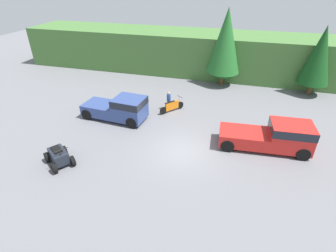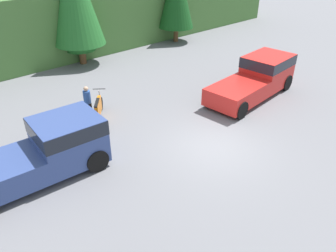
# 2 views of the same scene
# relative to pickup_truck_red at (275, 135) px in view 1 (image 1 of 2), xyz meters

# --- Properties ---
(ground_plane) EXTENTS (80.00, 80.00, 0.00)m
(ground_plane) POSITION_rel_pickup_truck_red_xyz_m (-5.61, -1.90, -1.01)
(ground_plane) COLOR slate
(hillside_backdrop) EXTENTS (44.00, 6.00, 4.37)m
(hillside_backdrop) POSITION_rel_pickup_truck_red_xyz_m (-5.61, 14.10, 1.17)
(hillside_backdrop) COLOR #477538
(hillside_backdrop) RESTS_ON ground_plane
(tree_left) EXTENTS (3.27, 3.27, 7.43)m
(tree_left) POSITION_rel_pickup_truck_red_xyz_m (-4.39, 10.70, 3.36)
(tree_left) COLOR brown
(tree_left) RESTS_ON ground_plane
(tree_mid_left) EXTENTS (1.98, 1.98, 4.50)m
(tree_mid_left) POSITION_rel_pickup_truck_red_xyz_m (-4.26, 11.06, 1.64)
(tree_mid_left) COLOR brown
(tree_mid_left) RESTS_ON ground_plane
(tree_mid_right) EXTENTS (2.76, 2.76, 6.27)m
(tree_mid_right) POSITION_rel_pickup_truck_red_xyz_m (3.91, 10.41, 2.67)
(tree_mid_right) COLOR brown
(tree_mid_right) RESTS_ON ground_plane
(pickup_truck_red) EXTENTS (5.82, 2.48, 1.93)m
(pickup_truck_red) POSITION_rel_pickup_truck_red_xyz_m (0.00, 0.00, 0.00)
(pickup_truck_red) COLOR red
(pickup_truck_red) RESTS_ON ground_plane
(pickup_truck_second) EXTENTS (5.15, 2.46, 1.93)m
(pickup_truck_second) POSITION_rel_pickup_truck_red_xyz_m (-11.23, 0.99, -0.00)
(pickup_truck_second) COLOR #334784
(pickup_truck_second) RESTS_ON ground_plane
(dirt_bike) EXTENTS (1.56, 1.91, 1.14)m
(dirt_bike) POSITION_rel_pickup_truck_red_xyz_m (-7.72, 3.38, -0.54)
(dirt_bike) COLOR black
(dirt_bike) RESTS_ON ground_plane
(quad_atv) EXTENTS (2.34, 2.19, 1.28)m
(quad_atv) POSITION_rel_pickup_truck_red_xyz_m (-12.51, -5.11, -0.51)
(quad_atv) COLOR black
(quad_atv) RESTS_ON ground_plane
(rider_person) EXTENTS (0.46, 0.46, 1.60)m
(rider_person) POSITION_rel_pickup_truck_red_xyz_m (-8.08, 3.66, -0.14)
(rider_person) COLOR black
(rider_person) RESTS_ON ground_plane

